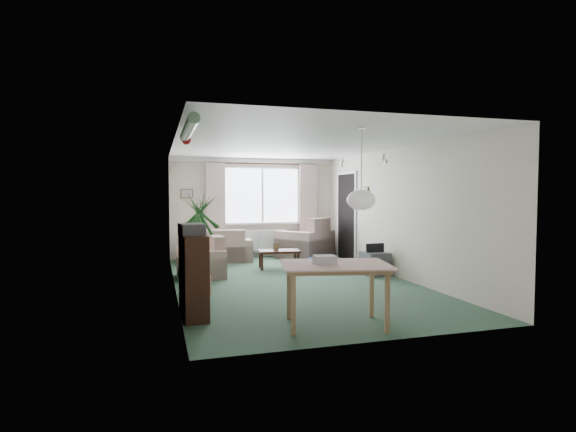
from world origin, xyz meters
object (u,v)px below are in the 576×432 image
object	(u,v)px
dining_table	(335,296)
armchair_corner	(305,238)
bookshelf	(193,275)
houseplant	(200,244)
coffee_table	(279,259)
armchair_left	(201,257)
pet_bed	(321,262)
sofa	(218,245)
tv_cube	(375,264)

from	to	relation	value
dining_table	armchair_corner	bearing A→B (deg)	75.31
bookshelf	houseplant	world-z (taller)	houseplant
coffee_table	armchair_left	bearing A→B (deg)	-161.87
bookshelf	dining_table	size ratio (longest dim) A/B	0.91
pet_bed	armchair_left	bearing A→B (deg)	-165.25
armchair_corner	coffee_table	xyz separation A→B (m)	(-0.99, -1.26, -0.30)
armchair_left	houseplant	world-z (taller)	houseplant
sofa	tv_cube	distance (m)	3.66
armchair_left	houseplant	distance (m)	1.56
bookshelf	sofa	bearing A→B (deg)	75.93
houseplant	dining_table	distance (m)	2.50
coffee_table	bookshelf	distance (m)	3.75
armchair_left	tv_cube	world-z (taller)	armchair_left
armchair_corner	pet_bed	bearing A→B (deg)	54.90
armchair_left	coffee_table	xyz separation A→B (m)	(1.64, 0.54, -0.19)
dining_table	pet_bed	xyz separation A→B (m)	(1.41, 4.22, -0.29)
sofa	coffee_table	xyz separation A→B (m)	(1.08, -1.29, -0.18)
sofa	pet_bed	bearing A→B (deg)	153.57
sofa	tv_cube	xyz separation A→B (m)	(2.64, -2.54, -0.15)
armchair_corner	armchair_left	xyz separation A→B (m)	(-2.63, -1.80, -0.11)
armchair_left	coffee_table	size ratio (longest dim) A/B	1.00
sofa	bookshelf	xyz separation A→B (m)	(-0.90, -4.45, 0.15)
coffee_table	dining_table	size ratio (longest dim) A/B	0.74
sofa	armchair_corner	distance (m)	2.07
armchair_left	dining_table	bearing A→B (deg)	15.61
armchair_left	dining_table	distance (m)	3.74
bookshelf	tv_cube	world-z (taller)	bookshelf
sofa	houseplant	world-z (taller)	houseplant
armchair_left	houseplant	bearing A→B (deg)	-9.43
sofa	armchair_left	bearing A→B (deg)	74.95
coffee_table	tv_cube	bearing A→B (deg)	-38.78
sofa	coffee_table	size ratio (longest dim) A/B	1.75
houseplant	pet_bed	bearing A→B (deg)	38.07
sofa	houseplant	distance (m)	3.42
coffee_table	pet_bed	world-z (taller)	coffee_table
houseplant	tv_cube	distance (m)	3.49
coffee_table	houseplant	bearing A→B (deg)	-131.46
tv_cube	pet_bed	world-z (taller)	tv_cube
pet_bed	bookshelf	bearing A→B (deg)	-131.89
bookshelf	houseplant	size ratio (longest dim) A/B	0.66
tv_cube	dining_table	bearing A→B (deg)	-127.64
coffee_table	tv_cube	world-z (taller)	tv_cube
armchair_left	bookshelf	world-z (taller)	bookshelf
bookshelf	tv_cube	size ratio (longest dim) A/B	2.17
armchair_left	pet_bed	bearing A→B (deg)	101.06
sofa	armchair_left	size ratio (longest dim) A/B	1.74
sofa	pet_bed	xyz separation A→B (m)	(2.08, -1.13, -0.30)
sofa	dining_table	size ratio (longest dim) A/B	1.29
tv_cube	sofa	bearing A→B (deg)	133.45
sofa	pet_bed	size ratio (longest dim) A/B	2.25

